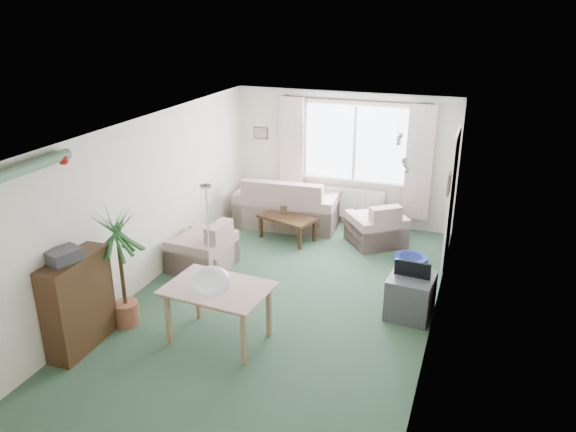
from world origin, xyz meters
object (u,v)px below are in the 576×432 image
(sofa, at_px, (288,201))
(coffee_table, at_px, (287,228))
(pet_bed, at_px, (410,259))
(armchair_corner, at_px, (377,222))
(armchair_left, at_px, (202,244))
(houseplant, at_px, (121,268))
(dining_table, at_px, (219,314))
(bookshelf, at_px, (78,303))
(tv_cube, at_px, (410,296))

(sofa, bearing_deg, coffee_table, 105.57)
(pet_bed, bearing_deg, armchair_corner, 139.63)
(armchair_left, xyz_separation_m, houseplant, (-0.15, -1.77, 0.40))
(armchair_corner, bearing_deg, dining_table, 33.55)
(dining_table, bearing_deg, bookshelf, -155.67)
(armchair_left, bearing_deg, coffee_table, 153.88)
(tv_cube, bearing_deg, bookshelf, -145.46)
(armchair_corner, bearing_deg, sofa, -48.60)
(sofa, relative_size, houseplant, 1.16)
(bookshelf, distance_m, tv_cube, 4.09)
(bookshelf, relative_size, pet_bed, 2.15)
(sofa, height_order, armchair_corner, sofa)
(bookshelf, bearing_deg, coffee_table, 71.13)
(bookshelf, distance_m, pet_bed, 4.94)
(coffee_table, height_order, tv_cube, tv_cube)
(armchair_corner, height_order, pet_bed, armchair_corner)
(houseplant, distance_m, dining_table, 1.35)
(coffee_table, relative_size, tv_cube, 1.54)
(pet_bed, bearing_deg, sofa, 159.41)
(tv_cube, height_order, pet_bed, tv_cube)
(dining_table, bearing_deg, sofa, 97.74)
(armchair_left, relative_size, bookshelf, 0.75)
(houseplant, distance_m, pet_bed, 4.41)
(sofa, bearing_deg, dining_table, 93.82)
(sofa, relative_size, armchair_left, 2.12)
(sofa, bearing_deg, pet_bed, 155.50)
(tv_cube, distance_m, pet_bed, 1.62)
(armchair_left, bearing_deg, bookshelf, -4.31)
(armchair_corner, xyz_separation_m, dining_table, (-1.18, -3.53, -0.03))
(dining_table, height_order, pet_bed, dining_table)
(bookshelf, xyz_separation_m, houseplant, (0.19, 0.60, 0.21))
(armchair_corner, distance_m, dining_table, 3.72)
(coffee_table, height_order, bookshelf, bookshelf)
(tv_cube, xyz_separation_m, pet_bed, (-0.22, 1.59, -0.22))
(armchair_left, height_order, tv_cube, armchair_left)
(pet_bed, bearing_deg, dining_table, -122.10)
(bookshelf, height_order, houseplant, houseplant)
(sofa, distance_m, dining_table, 3.88)
(sofa, distance_m, armchair_corner, 1.74)
(bookshelf, relative_size, tv_cube, 1.88)
(armchair_corner, bearing_deg, armchair_left, 0.40)
(dining_table, height_order, tv_cube, dining_table)
(bookshelf, distance_m, houseplant, 0.66)
(coffee_table, bearing_deg, sofa, 109.48)
(sofa, relative_size, armchair_corner, 2.17)
(sofa, distance_m, pet_bed, 2.57)
(bookshelf, xyz_separation_m, tv_cube, (3.54, 2.03, -0.30))
(armchair_left, bearing_deg, armchair_corner, 132.21)
(dining_table, relative_size, pet_bed, 2.08)
(sofa, xyz_separation_m, pet_bed, (2.38, -0.89, -0.40))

